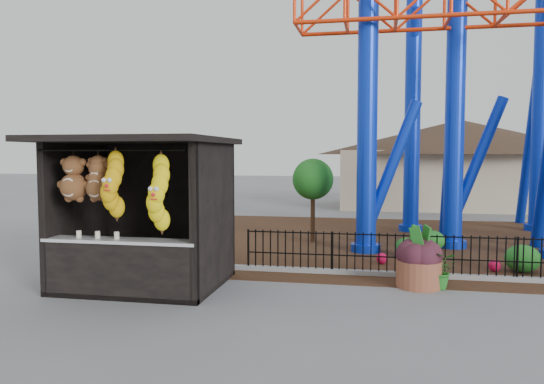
% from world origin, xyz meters
% --- Properties ---
extents(ground, '(120.00, 120.00, 0.00)m').
position_xyz_m(ground, '(0.00, 0.00, 0.00)').
color(ground, slate).
rests_on(ground, ground).
extents(mulch_bed, '(18.00, 12.00, 0.02)m').
position_xyz_m(mulch_bed, '(4.00, 8.00, 0.01)').
color(mulch_bed, '#331E11').
rests_on(mulch_bed, ground).
extents(curb, '(18.00, 0.18, 0.12)m').
position_xyz_m(curb, '(4.00, 3.00, 0.06)').
color(curb, gray).
rests_on(curb, ground).
extents(prize_booth, '(3.50, 3.40, 3.12)m').
position_xyz_m(prize_booth, '(-3.01, 0.89, 1.54)').
color(prize_booth, black).
rests_on(prize_booth, ground).
extents(picket_fence, '(12.20, 0.06, 1.00)m').
position_xyz_m(picket_fence, '(4.90, 3.00, 0.50)').
color(picket_fence, black).
rests_on(picket_fence, ground).
extents(roller_coaster, '(11.00, 6.37, 10.82)m').
position_xyz_m(roller_coaster, '(5.12, 8.23, 6.44)').
color(roller_coaster, '#0B2BC0').
rests_on(roller_coaster, ground).
extents(terracotta_planter, '(0.99, 0.99, 0.57)m').
position_xyz_m(terracotta_planter, '(2.68, 2.14, 0.28)').
color(terracotta_planter, brown).
rests_on(terracotta_planter, ground).
extents(planter_foliage, '(0.70, 0.70, 0.64)m').
position_xyz_m(planter_foliage, '(2.68, 2.14, 0.89)').
color(planter_foliage, '#381620').
rests_on(planter_foliage, terracotta_planter).
extents(potted_plant, '(0.79, 0.71, 0.78)m').
position_xyz_m(potted_plant, '(3.09, 2.09, 0.39)').
color(potted_plant, '#225E1B').
rests_on(potted_plant, ground).
extents(landscaping, '(7.19, 3.46, 0.65)m').
position_xyz_m(landscaping, '(4.98, 5.29, 0.29)').
color(landscaping, '#1C601C').
rests_on(landscaping, mulch_bed).
extents(pavilion, '(15.00, 15.00, 4.80)m').
position_xyz_m(pavilion, '(6.00, 20.00, 3.07)').
color(pavilion, '#BFAD8C').
rests_on(pavilion, ground).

